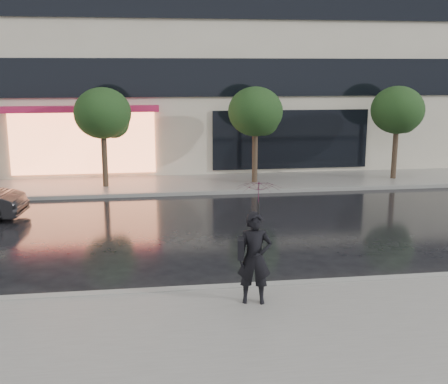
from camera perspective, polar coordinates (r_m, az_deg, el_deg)
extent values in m
plane|color=black|center=(13.14, -1.46, -8.49)|extent=(120.00, 120.00, 0.00)
cube|color=slate|center=(10.17, 0.70, -14.69)|extent=(60.00, 4.50, 0.12)
cube|color=slate|center=(22.96, -4.37, 0.79)|extent=(60.00, 3.50, 0.12)
cube|color=gray|center=(12.19, -0.91, -9.85)|extent=(60.00, 0.25, 0.14)
cube|color=gray|center=(21.25, -4.07, -0.13)|extent=(60.00, 0.25, 0.14)
cube|color=black|center=(24.18, -4.80, 11.50)|extent=(28.00, 0.12, 1.60)
cube|color=#FF8C59|center=(24.45, -14.12, 4.83)|extent=(6.00, 0.10, 2.60)
cube|color=#B71C4B|center=(23.98, -14.38, 8.16)|extent=(6.40, 0.70, 0.25)
cube|color=black|center=(25.15, 6.81, 5.32)|extent=(7.00, 0.10, 2.60)
cylinder|color=#33261C|center=(22.54, -12.02, 3.02)|extent=(0.22, 0.22, 2.20)
ellipsoid|color=#133316|center=(22.32, -12.24, 7.84)|extent=(2.20, 2.20, 1.98)
sphere|color=#133316|center=(22.53, -11.13, 6.91)|extent=(1.20, 1.20, 1.20)
cylinder|color=#33261C|center=(22.91, 3.15, 3.43)|extent=(0.22, 0.22, 2.20)
ellipsoid|color=#133316|center=(22.68, 3.21, 8.17)|extent=(2.20, 2.20, 1.98)
sphere|color=#133316|center=(22.99, 4.08, 7.22)|extent=(1.20, 1.20, 1.20)
cylinder|color=#33261C|center=(24.76, 16.93, 3.59)|extent=(0.22, 0.22, 2.20)
ellipsoid|color=#133316|center=(24.56, 17.22, 7.97)|extent=(2.20, 2.20, 1.98)
sphere|color=#133316|center=(24.94, 17.80, 7.07)|extent=(1.20, 1.20, 1.20)
imported|color=black|center=(11.14, 3.13, -6.72)|extent=(0.74, 0.56, 1.85)
imported|color=#3F0B22|center=(10.82, 3.53, -0.98)|extent=(1.03, 1.05, 0.81)
cylinder|color=black|center=(10.93, 3.50, -3.36)|extent=(0.02, 0.02, 0.92)
cube|color=black|center=(11.01, 1.73, -5.72)|extent=(0.18, 0.36, 0.39)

